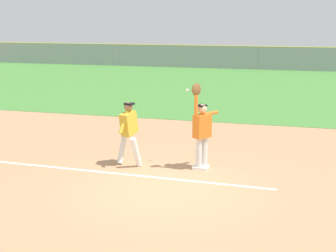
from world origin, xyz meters
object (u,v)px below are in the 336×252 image
object	(u,v)px
runner	(129,129)
parked_car_silver	(265,57)
baseball	(187,90)
parked_car_red	(331,58)
parked_car_white	(200,56)
first_base	(201,167)
fielder	(202,127)

from	to	relation	value
runner	parked_car_silver	distance (m)	28.99
baseball	parked_car_red	size ratio (longest dim) A/B	0.02
parked_car_white	parked_car_silver	xyz separation A→B (m)	(5.57, -0.19, 0.00)
baseball	parked_car_white	size ratio (longest dim) A/B	0.02
runner	parked_car_red	size ratio (longest dim) A/B	0.39
first_base	baseball	size ratio (longest dim) A/B	5.14
fielder	baseball	xyz separation A→B (m)	(-0.46, 0.33, 0.90)
first_base	parked_car_white	bearing A→B (deg)	101.49
fielder	parked_car_silver	bearing A→B (deg)	-53.13
first_base	parked_car_white	size ratio (longest dim) A/B	0.08
parked_car_silver	parked_car_white	bearing A→B (deg)	-179.11
parked_car_red	parked_car_white	bearing A→B (deg)	177.60
parked_car_silver	first_base	bearing A→B (deg)	-86.50
runner	parked_car_red	world-z (taller)	runner
fielder	parked_car_white	world-z (taller)	fielder
first_base	parked_car_silver	xyz separation A→B (m)	(-0.31, 28.74, 0.63)
parked_car_silver	baseball	bearing A→B (deg)	-87.41
first_base	runner	distance (m)	2.15
runner	baseball	size ratio (longest dim) A/B	23.24
fielder	parked_car_silver	size ratio (longest dim) A/B	0.51
parked_car_red	runner	bearing A→B (deg)	-104.54
first_base	parked_car_red	xyz separation A→B (m)	(4.92, 28.71, 0.63)
runner	parked_car_silver	world-z (taller)	runner
first_base	runner	size ratio (longest dim) A/B	0.22
first_base	parked_car_silver	world-z (taller)	parked_car_silver
fielder	parked_car_red	xyz separation A→B (m)	(4.92, 28.73, -0.45)
parked_car_red	fielder	bearing A→B (deg)	-100.96
runner	parked_car_white	world-z (taller)	runner
parked_car_white	baseball	bearing A→B (deg)	-82.01
parked_car_white	first_base	bearing A→B (deg)	-81.25
runner	parked_car_white	bearing A→B (deg)	113.23
runner	parked_car_red	distance (m)	29.72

